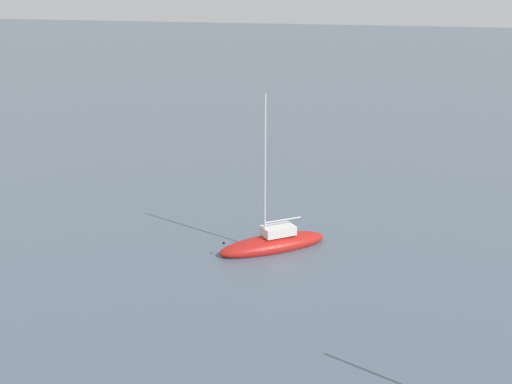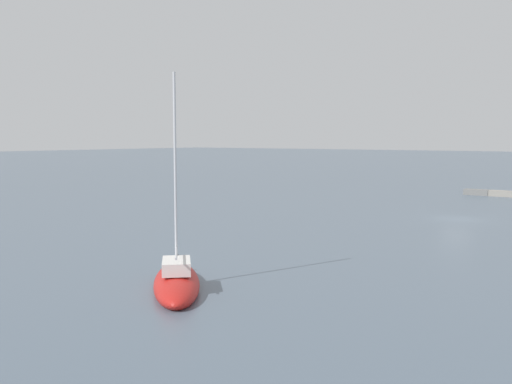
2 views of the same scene
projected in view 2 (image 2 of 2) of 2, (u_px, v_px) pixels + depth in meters
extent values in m
plane|color=slate|center=(457.00, 219.00, 47.74)|extent=(500.00, 500.00, 0.00)
cube|color=gray|center=(502.00, 194.00, 66.16)|extent=(2.78, 1.44, 0.66)
cube|color=slate|center=(477.00, 192.00, 67.80)|extent=(2.78, 1.44, 0.66)
ellipsoid|color=red|center=(177.00, 284.00, 25.63)|extent=(6.30, 6.50, 1.21)
cube|color=silver|center=(176.00, 266.00, 25.20)|extent=(2.23, 2.26, 0.55)
cylinder|color=silver|center=(175.00, 171.00, 25.72)|extent=(0.12, 0.12, 8.71)
cylinder|color=silver|center=(176.00, 253.00, 24.83)|extent=(1.76, 1.85, 0.09)
sphere|color=black|center=(177.00, 255.00, 28.77)|extent=(0.16, 0.16, 0.16)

